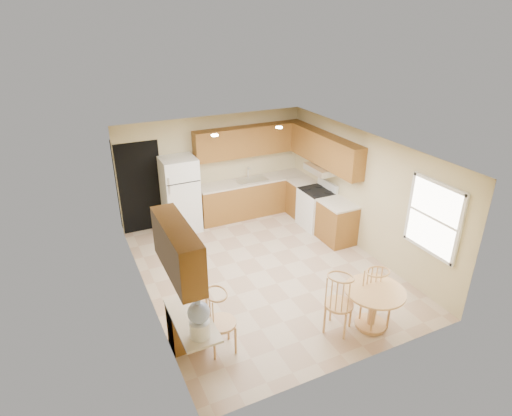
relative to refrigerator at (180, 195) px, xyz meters
name	(u,v)px	position (x,y,z in m)	size (l,w,h in m)	color
floor	(265,270)	(0.95, -2.40, -0.87)	(5.50, 5.50, 0.00)	tan
ceiling	(266,148)	(0.95, -2.40, 1.63)	(4.50, 5.50, 0.02)	white
wall_back	(214,168)	(0.95, 0.35, 0.38)	(4.50, 0.02, 2.50)	#C8B987
wall_front	(358,294)	(0.95, -5.15, 0.38)	(4.50, 0.02, 2.50)	#C8B987
wall_left	(143,238)	(-1.30, -2.40, 0.38)	(0.02, 5.50, 2.50)	#C8B987
wall_right	(363,193)	(3.20, -2.40, 0.38)	(0.02, 5.50, 2.50)	#C8B987
doorway	(141,188)	(-0.80, 0.34, 0.18)	(0.90, 0.02, 2.10)	black
base_cab_back	(252,198)	(1.83, 0.05, -0.43)	(2.75, 0.60, 0.87)	brown
counter_back	(252,180)	(1.83, 0.05, 0.02)	(2.75, 0.63, 0.04)	beige
base_cab_right_a	(302,199)	(2.90, -0.54, -0.43)	(0.60, 0.59, 0.87)	brown
counter_right_a	(303,182)	(2.90, -0.54, 0.02)	(0.63, 0.59, 0.04)	beige
base_cab_right_b	(337,223)	(2.90, -2.00, -0.43)	(0.60, 0.80, 0.87)	brown
counter_right_b	(338,204)	(2.90, -2.00, 0.02)	(0.63, 0.80, 0.04)	beige
upper_cab_back	(250,141)	(1.83, 0.19, 0.98)	(2.75, 0.33, 0.70)	brown
upper_cab_right	(325,150)	(3.04, -1.19, 0.98)	(0.33, 2.42, 0.70)	brown
upper_cab_left	(178,249)	(-1.13, -4.00, 0.98)	(0.33, 1.40, 0.70)	brown
sink	(251,180)	(1.80, 0.05, 0.04)	(0.78, 0.44, 0.01)	silver
range_hood	(322,169)	(2.95, -1.22, 0.55)	(0.50, 0.76, 0.14)	silver
desk_pedestal	(186,325)	(-1.05, -3.72, -0.51)	(0.48, 0.42, 0.72)	brown
desk_top	(192,320)	(-1.05, -4.10, -0.12)	(0.50, 1.20, 0.04)	beige
window	(434,218)	(3.18, -4.25, 0.63)	(0.06, 1.12, 1.30)	white
can_light_a	(215,135)	(0.45, -1.20, 1.62)	(0.14, 0.14, 0.02)	white
can_light_b	(279,127)	(1.85, -1.20, 1.62)	(0.14, 0.14, 0.02)	white
refrigerator	(180,195)	(0.00, 0.00, 0.00)	(0.77, 0.75, 1.74)	white
stove	(316,208)	(2.88, -1.22, -0.40)	(0.65, 0.76, 1.09)	white
dining_table	(373,303)	(1.77, -4.60, -0.41)	(0.95, 0.95, 0.70)	#E2AC71
chair_table_a	(343,301)	(1.22, -4.54, -0.24)	(0.46, 0.57, 1.04)	#E2AC71
chair_table_b	(381,298)	(1.82, -4.69, -0.26)	(0.44, 0.44, 0.99)	#E2AC71
chair_desk	(223,319)	(-0.60, -4.15, -0.24)	(0.45, 0.59, 1.03)	#E2AC71
water_crock	(199,319)	(-1.05, -4.48, 0.18)	(0.30, 0.30, 0.61)	white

